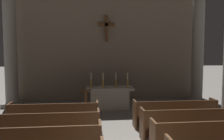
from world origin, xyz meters
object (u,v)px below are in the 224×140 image
pew_left_row_3 (48,128)px  pew_left_row_4 (54,116)px  pew_right_row_3 (189,123)px  pew_right_row_4 (175,113)px  pew_right_row_2 (209,137)px  column_left_third (10,44)px  candlestick_outer_right (128,82)px  column_right_third (198,44)px  altar (110,97)px  candlestick_outer_left (91,83)px  candlestick_inner_left (103,83)px  lectern (86,103)px  candlestick_inner_right (116,82)px

pew_left_row_3 → pew_left_row_4: (0.00, 1.11, 0.00)m
pew_right_row_3 → pew_right_row_4: bearing=90.0°
pew_right_row_2 → pew_left_row_4: bearing=151.9°
pew_left_row_3 → column_left_third: 5.84m
pew_left_row_4 → candlestick_outer_right: 4.03m
pew_right_row_2 → column_right_third: column_right_third is taller
altar → candlestick_outer_left: 1.09m
candlestick_inner_left → lectern: (-0.78, -1.20, -0.67)m
candlestick_outer_right → lectern: size_ratio=0.58×
altar → candlestick_outer_right: candlestick_outer_right is taller
altar → pew_right_row_2: bearing=-67.0°
candlestick_inner_right → pew_right_row_2: bearing=-70.0°
pew_right_row_2 → candlestick_outer_right: bearing=104.1°
pew_right_row_4 → pew_left_row_4: bearing=180.0°
pew_right_row_2 → altar: altar is taller
pew_right_row_2 → lectern: (-3.15, 3.69, 0.07)m
pew_right_row_4 → column_right_third: size_ratio=0.47×
pew_right_row_3 → candlestick_outer_right: size_ratio=4.37×
pew_right_row_3 → candlestick_inner_right: (-1.78, 3.78, 0.75)m
pew_right_row_3 → column_left_third: column_left_third is taller
pew_left_row_3 → lectern: lectern is taller
pew_right_row_2 → candlestick_outer_right: size_ratio=4.37×
column_right_third → candlestick_outer_left: column_right_third is taller
pew_left_row_4 → pew_left_row_3: bearing=-90.0°
pew_right_row_2 → column_left_third: bearing=139.7°
pew_left_row_3 → candlestick_inner_left: (1.78, 3.78, 0.75)m
column_right_third → pew_left_row_3: bearing=-145.7°
pew_right_row_4 → candlestick_outer_right: bearing=114.7°
column_right_third → candlestick_outer_left: size_ratio=9.34×
pew_right_row_2 → candlestick_inner_right: bearing=110.0°
pew_right_row_3 → lectern: bearing=140.7°
pew_left_row_4 → pew_right_row_2: size_ratio=1.00×
pew_left_row_4 → pew_right_row_3: (4.15, -1.11, 0.00)m
pew_right_row_3 → pew_right_row_4: (0.00, 1.11, 0.00)m
candlestick_outer_left → column_right_third: bearing=8.3°
altar → candlestick_outer_right: bearing=0.0°
candlestick_outer_left → candlestick_inner_left: (0.55, 0.00, 0.00)m
pew_left_row_4 → pew_right_row_2: same height
pew_right_row_3 → pew_right_row_4: 1.11m
pew_right_row_3 → column_left_third: size_ratio=0.47×
column_left_third → candlestick_inner_left: size_ratio=9.34×
pew_right_row_4 → column_right_third: column_right_third is taller
pew_left_row_3 → candlestick_inner_left: bearing=64.8°
column_left_third → candlestick_inner_right: column_left_third is taller
altar → lectern: size_ratio=1.91×
pew_left_row_4 → lectern: 1.78m
candlestick_outer_left → candlestick_outer_right: same height
pew_right_row_3 → column_right_third: bearing=60.7°
pew_left_row_3 → pew_right_row_4: size_ratio=1.00×
pew_right_row_2 → pew_right_row_3: bearing=90.0°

